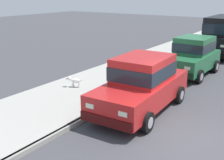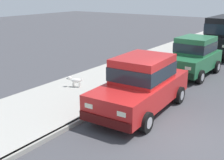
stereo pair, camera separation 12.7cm
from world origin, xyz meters
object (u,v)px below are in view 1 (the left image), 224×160
(car_red_sedan, at_px, (142,83))
(dog_white, at_px, (74,81))
(car_green_hatchback, at_px, (193,55))
(car_black_van, at_px, (224,34))

(car_red_sedan, bearing_deg, dog_white, 175.31)
(car_green_hatchback, bearing_deg, car_black_van, 88.96)
(car_black_van, distance_m, dog_white, 11.27)
(car_green_hatchback, relative_size, dog_white, 5.46)
(car_black_van, bearing_deg, car_red_sedan, -89.93)
(car_red_sedan, distance_m, car_green_hatchback, 5.47)
(car_green_hatchback, distance_m, dog_white, 6.15)
(car_red_sedan, xyz_separation_m, car_black_van, (-0.01, 11.00, 0.41))
(car_red_sedan, relative_size, car_black_van, 0.95)
(car_red_sedan, height_order, dog_white, car_red_sedan)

